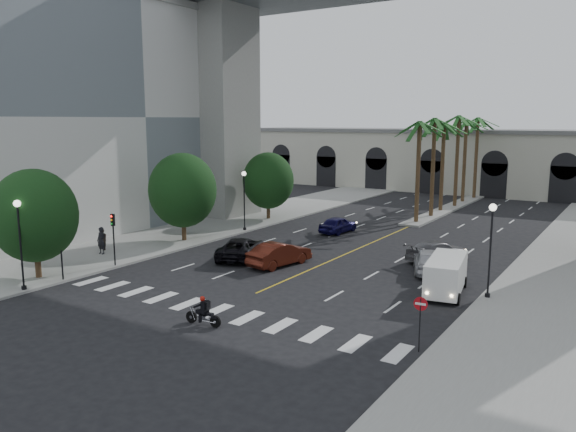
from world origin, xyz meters
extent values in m
plane|color=black|center=(0.00, 0.00, 0.00)|extent=(140.00, 140.00, 0.00)
cube|color=gray|center=(-15.00, 15.00, 0.07)|extent=(8.00, 100.00, 0.15)
cube|color=gray|center=(15.00, 15.00, 0.07)|extent=(8.00, 100.00, 0.15)
cube|color=gray|center=(0.00, 38.00, 0.10)|extent=(2.00, 24.00, 0.20)
cube|color=silver|center=(-27.00, 12.00, 10.00)|extent=(16.00, 32.00, 20.00)
cube|color=gray|center=(-27.00, 12.00, 20.30)|extent=(16.50, 32.50, 0.60)
cube|color=beige|center=(0.00, 55.00, 4.00)|extent=(70.00, 10.00, 8.00)
cube|color=slate|center=(0.00, 55.00, 8.25)|extent=(71.00, 10.50, 0.50)
cube|color=gray|center=(-18.50, 22.00, 10.40)|extent=(5.00, 6.00, 20.80)
cylinder|color=#47331E|center=(0.00, 28.00, 4.75)|extent=(0.40, 0.40, 9.50)
cylinder|color=#47331E|center=(0.10, 32.00, 4.90)|extent=(0.40, 0.40, 9.80)
cylinder|color=#47331E|center=(-0.20, 36.00, 4.65)|extent=(0.40, 0.40, 9.30)
cylinder|color=#47331E|center=(0.15, 40.00, 5.05)|extent=(0.40, 0.40, 10.10)
cylinder|color=#47331E|center=(-0.10, 44.00, 4.80)|extent=(0.40, 0.40, 9.60)
cylinder|color=#47331E|center=(0.20, 48.00, 4.95)|extent=(0.40, 0.40, 9.90)
cylinder|color=#382616|center=(-13.00, -3.00, 1.17)|extent=(0.36, 0.36, 2.34)
ellipsoid|color=black|center=(-13.00, -3.00, 4.03)|extent=(5.20, 5.20, 5.72)
cylinder|color=#382616|center=(-13.00, 10.00, 1.22)|extent=(0.36, 0.36, 2.45)
ellipsoid|color=black|center=(-13.00, 10.00, 4.22)|extent=(5.44, 5.44, 5.98)
cylinder|color=#382616|center=(-13.00, 22.00, 1.13)|extent=(0.36, 0.36, 2.27)
ellipsoid|color=black|center=(-13.00, 22.00, 3.91)|extent=(5.04, 5.04, 5.54)
cylinder|color=black|center=(-11.40, -5.00, 0.18)|extent=(0.28, 0.28, 0.36)
cylinder|color=black|center=(-11.40, -5.00, 2.60)|extent=(0.11, 0.11, 5.00)
sphere|color=white|center=(-11.40, -5.00, 5.15)|extent=(0.40, 0.40, 0.40)
cylinder|color=black|center=(-11.40, 16.00, 0.18)|extent=(0.28, 0.28, 0.36)
cylinder|color=black|center=(-11.40, 16.00, 2.60)|extent=(0.11, 0.11, 5.00)
sphere|color=white|center=(-11.40, 16.00, 5.15)|extent=(0.40, 0.40, 0.40)
cylinder|color=black|center=(11.40, 8.00, 0.18)|extent=(0.28, 0.28, 0.36)
cylinder|color=black|center=(11.40, 8.00, 2.60)|extent=(0.11, 0.11, 5.00)
sphere|color=white|center=(11.40, 8.00, 5.15)|extent=(0.40, 0.40, 0.40)
cylinder|color=black|center=(-11.30, -2.50, 1.75)|extent=(0.10, 0.10, 3.50)
cube|color=black|center=(-11.30, -2.50, 3.25)|extent=(0.25, 0.18, 0.80)
cylinder|color=black|center=(-11.30, 1.50, 1.75)|extent=(0.10, 0.10, 3.50)
cube|color=black|center=(-11.30, 1.50, 3.25)|extent=(0.25, 0.18, 0.80)
cylinder|color=black|center=(0.12, -3.51, 0.30)|extent=(0.60, 0.15, 0.59)
cylinder|color=black|center=(1.53, -3.39, 0.30)|extent=(0.60, 0.15, 0.59)
cube|color=silver|center=(0.88, -3.44, 0.37)|extent=(0.42, 0.31, 0.26)
cube|color=black|center=(0.73, -3.46, 0.65)|extent=(0.56, 0.26, 0.20)
cube|color=black|center=(1.17, -3.42, 0.61)|extent=(0.46, 0.27, 0.12)
cylinder|color=black|center=(0.34, -3.49, 0.87)|extent=(0.08, 0.54, 0.03)
cube|color=black|center=(0.95, -3.44, 0.99)|extent=(0.29, 0.40, 0.51)
cube|color=black|center=(1.10, -3.43, 1.04)|extent=(0.16, 0.31, 0.37)
sphere|color=#AD140B|center=(0.81, -3.45, 1.32)|extent=(0.26, 0.26, 0.26)
imported|color=silver|center=(6.82, 11.69, 0.80)|extent=(3.52, 5.09, 1.61)
imported|color=#4D190F|center=(-2.31, 7.92, 0.80)|extent=(2.56, 5.10, 1.60)
imported|color=black|center=(-5.70, 8.07, 0.75)|extent=(4.27, 5.94, 1.50)
imported|color=slate|center=(6.35, 14.82, 0.72)|extent=(3.91, 5.37, 1.45)
imported|color=#130F48|center=(-4.22, 20.04, 0.72)|extent=(2.01, 4.36, 1.45)
cube|color=white|center=(9.11, 7.80, 1.18)|extent=(2.61, 5.13, 1.82)
cube|color=black|center=(9.50, 5.52, 1.41)|extent=(1.69, 0.50, 0.77)
cylinder|color=black|center=(8.55, 5.96, 0.32)|extent=(0.36, 0.67, 0.64)
cylinder|color=black|center=(10.25, 6.24, 0.32)|extent=(0.36, 0.67, 0.64)
cylinder|color=black|center=(7.98, 9.36, 0.32)|extent=(0.36, 0.67, 0.64)
cylinder|color=black|center=(9.68, 9.65, 0.32)|extent=(0.36, 0.67, 0.64)
imported|color=black|center=(-14.72, 3.20, 1.13)|extent=(0.75, 0.52, 1.97)
imported|color=black|center=(-15.62, 4.00, 0.98)|extent=(0.96, 0.84, 1.66)
cylinder|color=black|center=(10.68, -0.87, 1.19)|extent=(0.06, 0.06, 2.39)
cylinder|color=#A30B13|center=(10.68, -0.87, 2.14)|extent=(0.60, 0.08, 0.60)
cube|color=silver|center=(10.68, -0.87, 2.14)|extent=(0.46, 0.06, 0.10)
camera|label=1|loc=(18.23, -22.92, 9.79)|focal=35.00mm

